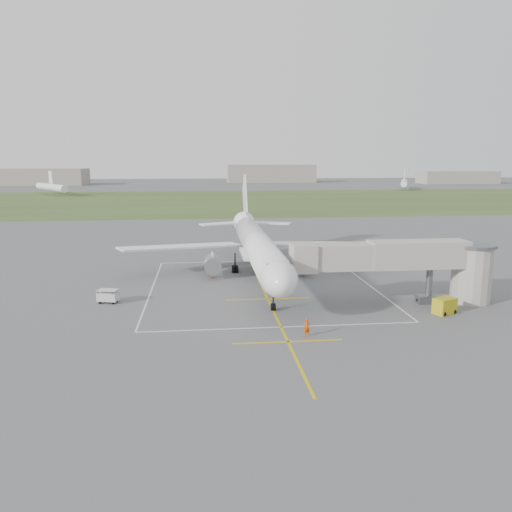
{
  "coord_description": "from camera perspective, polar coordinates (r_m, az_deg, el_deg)",
  "views": [
    {
      "loc": [
        -7.4,
        -65.99,
        16.22
      ],
      "look_at": [
        -0.75,
        -4.0,
        4.0
      ],
      "focal_mm": 35.0,
      "sensor_mm": 36.0,
      "label": 1
    }
  ],
  "objects": [
    {
      "name": "airliner",
      "position": [
        68.19,
        0.2,
        1.1
      ],
      "size": [
        38.93,
        46.75,
        13.52
      ],
      "color": "white",
      "rests_on": "ground"
    },
    {
      "name": "jet_bridge",
      "position": [
        58.5,
        17.3,
        -0.73
      ],
      "size": [
        23.4,
        5.0,
        7.2
      ],
      "color": "#A19991",
      "rests_on": "ground"
    },
    {
      "name": "baggage_cart",
      "position": [
        59.49,
        -16.55,
        -4.41
      ],
      "size": [
        2.48,
        1.85,
        1.55
      ],
      "rotation": [
        0.0,
        0.0,
        -0.25
      ],
      "color": "silver",
      "rests_on": "ground"
    },
    {
      "name": "ramp_worker_nose",
      "position": [
        46.82,
        5.83,
        -8.15
      ],
      "size": [
        0.65,
        0.46,
        1.68
      ],
      "primitive_type": "imported",
      "rotation": [
        0.0,
        0.0,
        0.1
      ],
      "color": "#D84706",
      "rests_on": "ground"
    },
    {
      "name": "grass_strip",
      "position": [
        196.8,
        -3.97,
        6.34
      ],
      "size": [
        700.0,
        120.0,
        0.02
      ],
      "primitive_type": "cube",
      "color": "#3B4D21",
      "rests_on": "ground"
    },
    {
      "name": "apron_markings",
      "position": [
        62.76,
        0.86,
        -3.88
      ],
      "size": [
        28.2,
        60.0,
        0.01
      ],
      "color": "gold",
      "rests_on": "ground"
    },
    {
      "name": "distant_aircraft",
      "position": [
        247.68,
        -1.45,
        8.16
      ],
      "size": [
        193.17,
        55.36,
        8.85
      ],
      "color": "white",
      "rests_on": "ground"
    },
    {
      "name": "distant_hangars",
      "position": [
        331.49,
        -7.73,
        9.08
      ],
      "size": [
        345.0,
        49.0,
        12.0
      ],
      "color": "gray",
      "rests_on": "ground"
    },
    {
      "name": "ramp_worker_wing",
      "position": [
        69.17,
        -5.11,
        -1.83
      ],
      "size": [
        0.99,
        0.95,
        1.6
      ],
      "primitive_type": "imported",
      "rotation": [
        0.0,
        0.0,
        2.5
      ],
      "color": "orange",
      "rests_on": "ground"
    },
    {
      "name": "gpu_unit",
      "position": [
        56.78,
        20.75,
        -5.37
      ],
      "size": [
        2.68,
        2.31,
        1.71
      ],
      "rotation": [
        0.0,
        0.0,
        0.42
      ],
      "color": "#B4A616",
      "rests_on": "ground"
    },
    {
      "name": "ground",
      "position": [
        68.36,
        0.27,
        -2.64
      ],
      "size": [
        700.0,
        700.0,
        0.0
      ],
      "primitive_type": "plane",
      "color": "#4E4E50",
      "rests_on": "ground"
    }
  ]
}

